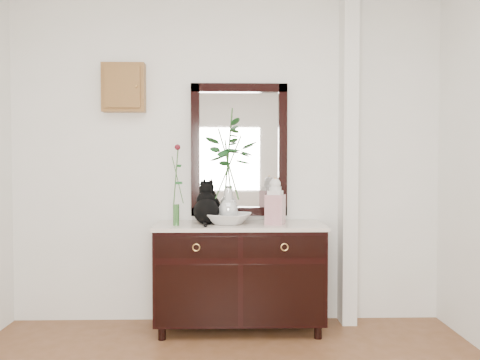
{
  "coord_description": "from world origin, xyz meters",
  "views": [
    {
      "loc": [
        0.02,
        -1.95,
        1.32
      ],
      "look_at": [
        0.1,
        1.63,
        1.2
      ],
      "focal_mm": 35.0,
      "sensor_mm": 36.0,
      "label": 1
    }
  ],
  "objects_px": {
    "ginger_jar": "(275,201)",
    "sideboard": "(240,271)",
    "cat": "(206,203)",
    "lotus_bowl": "(228,219)"
  },
  "relations": [
    {
      "from": "ginger_jar",
      "to": "sideboard",
      "type": "bearing_deg",
      "value": 171.99
    },
    {
      "from": "sideboard",
      "to": "ginger_jar",
      "type": "distance_m",
      "value": 0.63
    },
    {
      "from": "cat",
      "to": "ginger_jar",
      "type": "xyz_separation_m",
      "value": [
        0.54,
        -0.05,
        0.02
      ]
    },
    {
      "from": "cat",
      "to": "lotus_bowl",
      "type": "xyz_separation_m",
      "value": [
        0.17,
        -0.02,
        -0.12
      ]
    },
    {
      "from": "lotus_bowl",
      "to": "sideboard",
      "type": "bearing_deg",
      "value": 5.56
    },
    {
      "from": "sideboard",
      "to": "cat",
      "type": "height_order",
      "value": "cat"
    },
    {
      "from": "cat",
      "to": "sideboard",
      "type": "bearing_deg",
      "value": -9.07
    },
    {
      "from": "sideboard",
      "to": "lotus_bowl",
      "type": "relative_size",
      "value": 3.81
    },
    {
      "from": "cat",
      "to": "lotus_bowl",
      "type": "height_order",
      "value": "cat"
    },
    {
      "from": "sideboard",
      "to": "cat",
      "type": "xyz_separation_m",
      "value": [
        -0.26,
        0.02,
        0.54
      ]
    }
  ]
}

